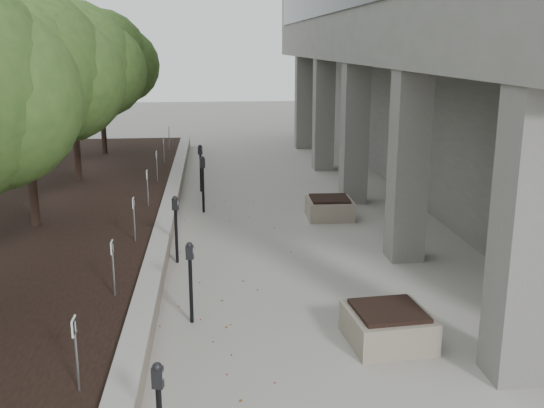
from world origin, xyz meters
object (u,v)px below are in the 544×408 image
parking_meter_5 (201,168)px  planter_front (388,326)px  crabapple_tree_4 (72,91)px  parking_meter_4 (203,184)px  crabapple_tree_3 (25,108)px  crabapple_tree_5 (100,82)px  parking_meter_3 (176,230)px  parking_meter_2 (191,283)px  planter_back (329,208)px

parking_meter_5 → planter_front: (3.00, -10.64, -0.46)m
planter_front → crabapple_tree_4: bearing=122.0°
crabapple_tree_4 → planter_front: (6.76, -10.84, -2.84)m
parking_meter_5 → parking_meter_4: bearing=-70.3°
crabapple_tree_3 → crabapple_tree_5: size_ratio=1.00×
crabapple_tree_3 → parking_meter_5: crabapple_tree_3 is taller
parking_meter_3 → planter_front: parking_meter_3 is taller
crabapple_tree_3 → parking_meter_2: 6.56m
crabapple_tree_3 → planter_front: crabapple_tree_3 is taller
parking_meter_2 → parking_meter_4: bearing=99.2°
crabapple_tree_4 → parking_meter_4: size_ratio=3.46×
crabapple_tree_4 → parking_meter_2: size_ratio=3.89×
parking_meter_5 → crabapple_tree_4: bearing=-165.7°
crabapple_tree_3 → planter_back: crabapple_tree_3 is taller
parking_meter_2 → parking_meter_5: size_ratio=0.94×
planter_front → parking_meter_5: bearing=105.7°
parking_meter_5 → planter_front: bearing=-56.8°
crabapple_tree_3 → parking_meter_2: (3.73, -4.82, -2.42)m
crabapple_tree_4 → parking_meter_5: 4.46m
crabapple_tree_4 → parking_meter_4: (3.86, -2.75, -2.33)m
parking_meter_4 → parking_meter_2: bearing=-102.1°
crabapple_tree_4 → crabapple_tree_5: same height
parking_meter_4 → crabapple_tree_4: bearing=133.6°
planter_front → planter_back: (0.45, 7.21, -0.01)m
crabapple_tree_5 → parking_meter_2: 15.47m
planter_front → crabapple_tree_5: bearing=113.1°
parking_meter_2 → parking_meter_5: (0.04, 9.61, 0.05)m
crabapple_tree_5 → planter_front: crabapple_tree_5 is taller
parking_meter_4 → planter_front: 8.62m
crabapple_tree_4 → parking_meter_4: 5.28m
crabapple_tree_3 → parking_meter_5: (3.77, 4.79, -2.37)m
crabapple_tree_5 → planter_front: (6.76, -15.84, -2.84)m
parking_meter_5 → planter_back: parking_meter_5 is taller
parking_meter_3 → crabapple_tree_4: bearing=130.9°
crabapple_tree_3 → parking_meter_2: crabapple_tree_3 is taller
parking_meter_2 → planter_back: 7.11m
parking_meter_5 → crabapple_tree_5: bearing=143.3°
parking_meter_2 → planter_front: 3.23m
parking_meter_4 → crabapple_tree_5: bearing=105.5°
parking_meter_4 → planter_front: parking_meter_4 is taller
crabapple_tree_4 → parking_meter_3: bearing=-63.9°
planter_back → planter_front: bearing=-93.5°
crabapple_tree_3 → parking_meter_3: crabapple_tree_3 is taller
crabapple_tree_4 → parking_meter_3: size_ratio=3.74×
parking_meter_5 → crabapple_tree_3: bearing=-110.7°
parking_meter_4 → parking_meter_5: size_ratio=1.06×
parking_meter_3 → parking_meter_5: (0.42, 6.61, 0.02)m
crabapple_tree_4 → parking_meter_3: (3.34, -6.82, -2.39)m
planter_back → crabapple_tree_5: bearing=129.9°
parking_meter_2 → parking_meter_4: parking_meter_4 is taller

